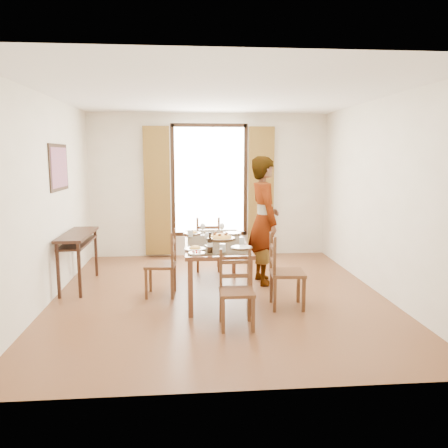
{
  "coord_description": "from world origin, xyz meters",
  "views": [
    {
      "loc": [
        -0.43,
        -5.81,
        1.92
      ],
      "look_at": [
        0.07,
        0.0,
        1.0
      ],
      "focal_mm": 35.0,
      "sensor_mm": 36.0,
      "label": 1
    }
  ],
  "objects": [
    {
      "name": "wine_glass_b",
      "position": [
        0.07,
        0.49,
        0.85
      ],
      "size": [
        0.08,
        0.08,
        0.18
      ],
      "primitive_type": null,
      "color": "white",
      "rests_on": "dining_table"
    },
    {
      "name": "dining_table",
      "position": [
        -0.05,
        0.09,
        0.69
      ],
      "size": [
        0.83,
        1.89,
        0.76
      ],
      "color": "brown",
      "rests_on": "ground"
    },
    {
      "name": "ground",
      "position": [
        0.0,
        0.0,
        0.0
      ],
      "size": [
        5.0,
        5.0,
        0.0
      ],
      "primitive_type": "plane",
      "color": "#502E19",
      "rests_on": "ground"
    },
    {
      "name": "plate_ne",
      "position": [
        0.24,
        0.6,
        0.78
      ],
      "size": [
        0.27,
        0.27,
        0.05
      ],
      "primitive_type": null,
      "color": "silver",
      "rests_on": "dining_table"
    },
    {
      "name": "room_shell",
      "position": [
        -0.0,
        0.13,
        1.54
      ],
      "size": [
        4.6,
        5.1,
        2.74
      ],
      "color": "white",
      "rests_on": "ground"
    },
    {
      "name": "plate_sw",
      "position": [
        -0.34,
        -0.48,
        0.78
      ],
      "size": [
        0.27,
        0.27,
        0.05
      ],
      "primitive_type": null,
      "color": "silver",
      "rests_on": "dining_table"
    },
    {
      "name": "wine_bottle",
      "position": [
        -0.16,
        -0.65,
        0.88
      ],
      "size": [
        0.07,
        0.07,
        0.25
      ],
      "primitive_type": null,
      "color": "black",
      "rests_on": "dining_table"
    },
    {
      "name": "chair_north",
      "position": [
        -0.09,
        1.35,
        0.43
      ],
      "size": [
        0.42,
        0.42,
        0.92
      ],
      "rotation": [
        0.0,
        0.0,
        3.11
      ],
      "color": "brown",
      "rests_on": "ground"
    },
    {
      "name": "caprese_plate",
      "position": [
        -0.32,
        -0.7,
        0.78
      ],
      "size": [
        0.2,
        0.2,
        0.04
      ],
      "primitive_type": null,
      "color": "silver",
      "rests_on": "dining_table"
    },
    {
      "name": "plate_se",
      "position": [
        0.25,
        -0.44,
        0.78
      ],
      "size": [
        0.27,
        0.27,
        0.05
      ],
      "primitive_type": null,
      "color": "silver",
      "rests_on": "dining_table"
    },
    {
      "name": "pasta_platter",
      "position": [
        0.03,
        0.18,
        0.81
      ],
      "size": [
        0.4,
        0.4,
        0.1
      ],
      "primitive_type": null,
      "color": "#B55817",
      "rests_on": "dining_table"
    },
    {
      "name": "chair_east",
      "position": [
        0.79,
        -0.54,
        0.44
      ],
      "size": [
        0.45,
        0.45,
        0.95
      ],
      "rotation": [
        0.0,
        0.0,
        1.5
      ],
      "color": "brown",
      "rests_on": "ground"
    },
    {
      "name": "plate_nw",
      "position": [
        -0.36,
        0.63,
        0.78
      ],
      "size": [
        0.27,
        0.27,
        0.05
      ],
      "primitive_type": null,
      "color": "silver",
      "rests_on": "dining_table"
    },
    {
      "name": "tumbler_a",
      "position": [
        0.29,
        -0.2,
        0.81
      ],
      "size": [
        0.07,
        0.07,
        0.1
      ],
      "primitive_type": "cylinder",
      "color": "silver",
      "rests_on": "dining_table"
    },
    {
      "name": "wine_glass_c",
      "position": [
        -0.2,
        0.49,
        0.85
      ],
      "size": [
        0.08,
        0.08,
        0.18
      ],
      "primitive_type": null,
      "color": "white",
      "rests_on": "dining_table"
    },
    {
      "name": "tumbler_b",
      "position": [
        -0.38,
        0.42,
        0.81
      ],
      "size": [
        0.07,
        0.07,
        0.1
      ],
      "primitive_type": "cylinder",
      "color": "silver",
      "rests_on": "dining_table"
    },
    {
      "name": "chair_south",
      "position": [
        0.11,
        -1.12,
        0.4
      ],
      "size": [
        0.39,
        0.39,
        0.87
      ],
      "rotation": [
        0.0,
        0.0,
        -0.0
      ],
      "color": "brown",
      "rests_on": "ground"
    },
    {
      "name": "tumbler_c",
      "position": [
        -0.0,
        -0.63,
        0.81
      ],
      "size": [
        0.07,
        0.07,
        0.1
      ],
      "primitive_type": "cylinder",
      "color": "silver",
      "rests_on": "dining_table"
    },
    {
      "name": "wine_glass_a",
      "position": [
        -0.17,
        -0.26,
        0.85
      ],
      "size": [
        0.08,
        0.08,
        0.18
      ],
      "primitive_type": null,
      "color": "white",
      "rests_on": "dining_table"
    },
    {
      "name": "console_table",
      "position": [
        -2.03,
        0.6,
        0.68
      ],
      "size": [
        0.38,
        1.2,
        0.8
      ],
      "color": "black",
      "rests_on": "ground"
    },
    {
      "name": "man",
      "position": [
        0.72,
        0.57,
        0.96
      ],
      "size": [
        0.81,
        0.64,
        1.91
      ],
      "primitive_type": "imported",
      "rotation": [
        0.0,
        0.0,
        1.7
      ],
      "color": "#999AA1",
      "rests_on": "ground"
    },
    {
      "name": "chair_west",
      "position": [
        -0.77,
        0.07,
        0.42
      ],
      "size": [
        0.43,
        0.43,
        0.91
      ],
      "rotation": [
        0.0,
        0.0,
        -1.66
      ],
      "color": "brown",
      "rests_on": "ground"
    }
  ]
}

